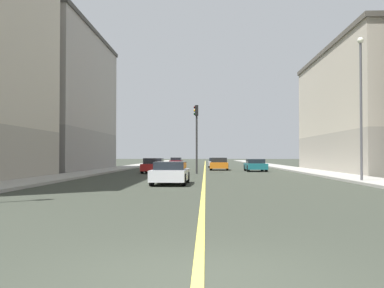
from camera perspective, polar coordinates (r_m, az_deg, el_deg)
name	(u,v)px	position (r m, az deg, el deg)	size (l,w,h in m)	color
ground_plane	(198,277)	(6.30, 0.72, -15.73)	(400.00, 400.00, 0.00)	#31362C
sidewalk_left	(289,168)	(55.97, 11.62, -2.86)	(2.86, 168.00, 0.15)	#9E9B93
sidewalk_right	(121,168)	(56.00, -8.51, -2.88)	(2.86, 168.00, 0.15)	#9E9B93
lane_center_stripe	(205,169)	(55.13, 1.55, -2.98)	(0.16, 154.00, 0.01)	#E5D14C
building_right_midblock	(43,101)	(51.85, -17.46, 4.94)	(11.52, 21.97, 14.39)	gray
traffic_light_median_far	(196,129)	(40.31, 0.54, 1.79)	(0.40, 0.32, 5.83)	#2D2D2D
street_lamp_left_near	(361,95)	(28.77, 19.63, 5.59)	(0.36, 0.36, 8.15)	#4C4C51
car_white	(170,173)	(25.55, -2.60, -3.50)	(1.94, 4.58, 1.22)	white
car_maroon	(176,162)	(72.84, -1.91, -2.12)	(1.91, 4.24, 1.23)	maroon
car_red	(154,166)	(42.05, -4.63, -2.63)	(1.93, 4.03, 1.31)	red
car_orange	(219,164)	(50.26, 3.27, -2.41)	(2.04, 4.30, 1.31)	orange
car_silver	(215,163)	(61.68, 2.81, -2.25)	(1.86, 4.53, 1.24)	silver
car_teal	(255,165)	(46.73, 7.62, -2.54)	(2.01, 4.34, 1.20)	#196670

